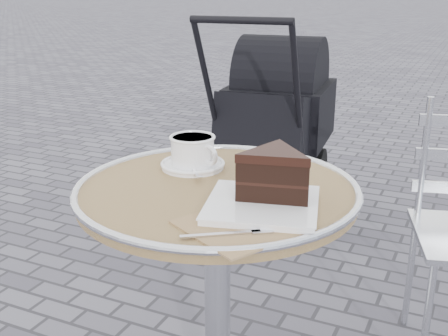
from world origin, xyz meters
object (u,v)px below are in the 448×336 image
at_px(cafe_table, 217,246).
at_px(cake_plate_set, 271,181).
at_px(baby_stroller, 275,123).
at_px(cappuccino_set, 193,154).

height_order(cafe_table, cake_plate_set, cake_plate_set).
height_order(cafe_table, baby_stroller, baby_stroller).
relative_size(cappuccino_set, cake_plate_set, 0.46).
bearing_deg(cafe_table, cake_plate_set, -20.77).
height_order(cake_plate_set, baby_stroller, baby_stroller).
bearing_deg(baby_stroller, cafe_table, -81.15).
distance_m(cafe_table, cake_plate_set, 0.29).
distance_m(cappuccino_set, baby_stroller, 1.55).
relative_size(cake_plate_set, baby_stroller, 0.38).
bearing_deg(cappuccino_set, baby_stroller, 120.01).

